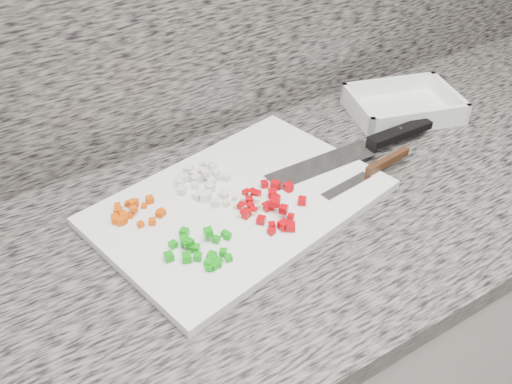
# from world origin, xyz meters

# --- Properties ---
(cabinet) EXTENTS (3.92, 0.62, 0.86)m
(cabinet) POSITION_xyz_m (0.00, 1.44, 0.43)
(cabinet) COLOR beige
(cabinet) RESTS_ON ground
(countertop) EXTENTS (3.96, 0.64, 0.04)m
(countertop) POSITION_xyz_m (0.00, 1.44, 0.88)
(countertop) COLOR #68645C
(countertop) RESTS_ON cabinet
(cutting_board) EXTENTS (0.54, 0.42, 0.02)m
(cutting_board) POSITION_xyz_m (-0.04, 1.49, 0.91)
(cutting_board) COLOR white
(cutting_board) RESTS_ON countertop
(carrot_pile) EXTENTS (0.09, 0.08, 0.02)m
(carrot_pile) POSITION_xyz_m (-0.22, 1.55, 0.92)
(carrot_pile) COLOR #DC4A04
(carrot_pile) RESTS_ON cutting_board
(onion_pile) EXTENTS (0.10, 0.13, 0.02)m
(onion_pile) POSITION_xyz_m (-0.08, 1.56, 0.92)
(onion_pile) COLOR silver
(onion_pile) RESTS_ON cutting_board
(green_pepper_pile) EXTENTS (0.11, 0.11, 0.02)m
(green_pepper_pile) POSITION_xyz_m (-0.16, 1.41, 0.92)
(green_pepper_pile) COLOR #0E980D
(green_pepper_pile) RESTS_ON cutting_board
(red_pepper_pile) EXTENTS (0.12, 0.14, 0.02)m
(red_pepper_pile) POSITION_xyz_m (-0.01, 1.44, 0.92)
(red_pepper_pile) COLOR #B90209
(red_pepper_pile) RESTS_ON cutting_board
(garlic_pile) EXTENTS (0.06, 0.07, 0.01)m
(garlic_pile) POSITION_xyz_m (-0.04, 1.47, 0.92)
(garlic_pile) COLOR beige
(garlic_pile) RESTS_ON cutting_board
(chef_knife) EXTENTS (0.39, 0.06, 0.02)m
(chef_knife) POSITION_xyz_m (0.27, 1.49, 0.92)
(chef_knife) COLOR silver
(chef_knife) RESTS_ON cutting_board
(paring_knife) EXTENTS (0.22, 0.04, 0.02)m
(paring_knife) POSITION_xyz_m (0.22, 1.43, 0.92)
(paring_knife) COLOR silver
(paring_knife) RESTS_ON cutting_board
(tray) EXTENTS (0.27, 0.23, 0.05)m
(tray) POSITION_xyz_m (0.43, 1.58, 0.92)
(tray) COLOR white
(tray) RESTS_ON countertop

